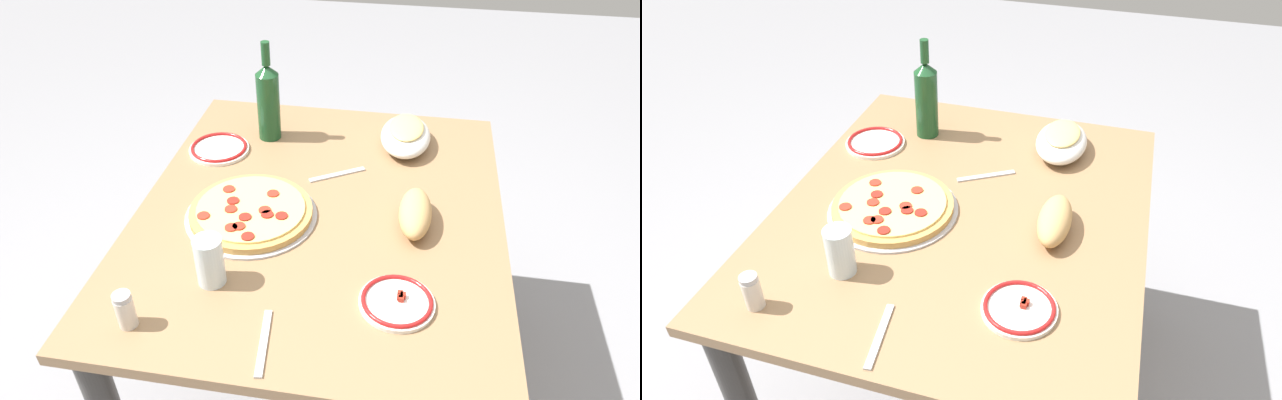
{
  "view_description": "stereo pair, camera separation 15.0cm",
  "coord_description": "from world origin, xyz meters",
  "views": [
    {
      "loc": [
        -1.19,
        -0.2,
        1.66
      ],
      "look_at": [
        0.0,
        0.0,
        0.77
      ],
      "focal_mm": 32.38,
      "sensor_mm": 36.0,
      "label": 1
    },
    {
      "loc": [
        -1.15,
        -0.35,
        1.66
      ],
      "look_at": [
        0.0,
        0.0,
        0.77
      ],
      "focal_mm": 32.38,
      "sensor_mm": 36.0,
      "label": 2
    }
  ],
  "objects": [
    {
      "name": "side_plate_far",
      "position": [
        -0.31,
        -0.22,
        0.74
      ],
      "size": [
        0.17,
        0.17,
        0.02
      ],
      "color": "white",
      "rests_on": "dining_table"
    },
    {
      "name": "baked_pasta_dish",
      "position": [
        0.36,
        -0.2,
        0.78
      ],
      "size": [
        0.24,
        0.15,
        0.08
      ],
      "color": "white",
      "rests_on": "dining_table"
    },
    {
      "name": "ground_plane",
      "position": [
        0.0,
        0.0,
        0.0
      ],
      "size": [
        8.0,
        8.0,
        0.0
      ],
      "primitive_type": "plane",
      "color": "gray",
      "rests_on": "ground"
    },
    {
      "name": "spice_shaker",
      "position": [
        -0.46,
        0.33,
        0.78
      ],
      "size": [
        0.04,
        0.04,
        0.09
      ],
      "color": "silver",
      "rests_on": "dining_table"
    },
    {
      "name": "bread_loaf",
      "position": [
        -0.02,
        -0.25,
        0.77
      ],
      "size": [
        0.2,
        0.08,
        0.07
      ],
      "primitive_type": "ellipsoid",
      "color": "tan",
      "rests_on": "dining_table"
    },
    {
      "name": "side_plate_near",
      "position": [
        0.24,
        0.35,
        0.74
      ],
      "size": [
        0.18,
        0.18,
        0.02
      ],
      "color": "white",
      "rests_on": "dining_table"
    },
    {
      "name": "water_glass",
      "position": [
        -0.3,
        0.2,
        0.8
      ],
      "size": [
        0.06,
        0.06,
        0.12
      ],
      "primitive_type": "cylinder",
      "color": "silver",
      "rests_on": "dining_table"
    },
    {
      "name": "dining_table",
      "position": [
        0.0,
        0.0,
        0.61
      ],
      "size": [
        1.13,
        0.95,
        0.74
      ],
      "color": "#93704C",
      "rests_on": "ground"
    },
    {
      "name": "fork_left",
      "position": [
        0.16,
        -0.02,
        0.74
      ],
      "size": [
        0.1,
        0.15,
        0.0
      ],
      "primitive_type": "cube",
      "rotation": [
        0.0,
        0.0,
        2.12
      ],
      "color": "#B7B7BC",
      "rests_on": "dining_table"
    },
    {
      "name": "wine_bottle",
      "position": [
        0.35,
        0.22,
        0.86
      ],
      "size": [
        0.07,
        0.07,
        0.31
      ],
      "color": "#194723",
      "rests_on": "dining_table"
    },
    {
      "name": "fork_right",
      "position": [
        -0.46,
        0.04,
        0.74
      ],
      "size": [
        0.17,
        0.04,
        0.0
      ],
      "primitive_type": "cube",
      "rotation": [
        0.0,
        0.0,
        0.12
      ],
      "color": "#B7B7BC",
      "rests_on": "dining_table"
    },
    {
      "name": "pepperoni_pizza",
      "position": [
        -0.06,
        0.17,
        0.75
      ],
      "size": [
        0.34,
        0.34,
        0.03
      ],
      "color": "#B7B7BC",
      "rests_on": "dining_table"
    }
  ]
}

